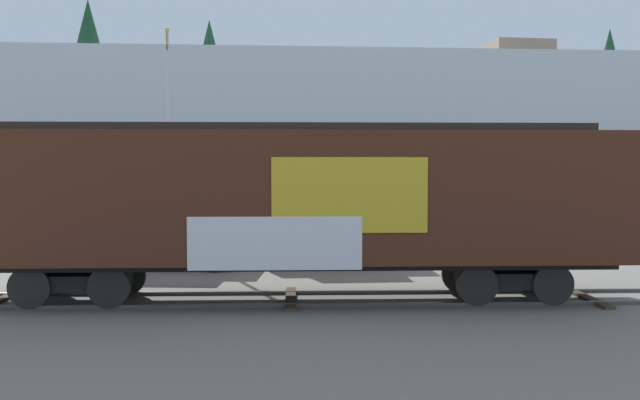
{
  "coord_description": "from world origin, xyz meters",
  "views": [
    {
      "loc": [
        -0.61,
        -14.77,
        3.05
      ],
      "look_at": [
        0.61,
        2.73,
        2.17
      ],
      "focal_mm": 36.4,
      "sensor_mm": 36.0,
      "label": 1
    }
  ],
  "objects_px": {
    "freight_car": "(295,199)",
    "flagpole": "(168,114)",
    "parked_car_blue": "(171,238)",
    "parked_car_black": "(332,238)"
  },
  "relations": [
    {
      "from": "freight_car",
      "to": "parked_car_blue",
      "type": "xyz_separation_m",
      "value": [
        -3.65,
        5.24,
        -1.43
      ]
    },
    {
      "from": "flagpole",
      "to": "parked_car_blue",
      "type": "height_order",
      "value": "flagpole"
    },
    {
      "from": "parked_car_blue",
      "to": "parked_car_black",
      "type": "height_order",
      "value": "parked_car_blue"
    },
    {
      "from": "freight_car",
      "to": "flagpole",
      "type": "bearing_deg",
      "value": 112.19
    },
    {
      "from": "freight_car",
      "to": "parked_car_blue",
      "type": "distance_m",
      "value": 6.54
    },
    {
      "from": "parked_car_black",
      "to": "freight_car",
      "type": "bearing_deg",
      "value": -104.1
    },
    {
      "from": "parked_car_blue",
      "to": "freight_car",
      "type": "bearing_deg",
      "value": -55.15
    },
    {
      "from": "flagpole",
      "to": "parked_car_blue",
      "type": "bearing_deg",
      "value": -80.51
    },
    {
      "from": "flagpole",
      "to": "parked_car_blue",
      "type": "relative_size",
      "value": 1.93
    },
    {
      "from": "parked_car_blue",
      "to": "parked_car_black",
      "type": "relative_size",
      "value": 1.0
    }
  ]
}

